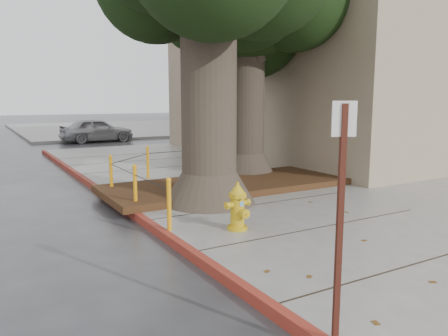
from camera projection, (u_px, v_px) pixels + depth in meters
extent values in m
plane|color=#28282B|center=(298.00, 240.00, 7.61)|extent=(140.00, 140.00, 0.00)
cube|color=slate|center=(403.00, 181.00, 12.71)|extent=(16.00, 26.00, 0.15)
cube|color=slate|center=(121.00, 128.00, 36.20)|extent=(16.00, 20.00, 0.15)
cube|color=maroon|center=(139.00, 218.00, 8.74)|extent=(0.14, 26.00, 0.16)
cube|color=black|center=(228.00, 185.00, 11.35)|extent=(6.40, 2.60, 0.16)
cube|color=gray|center=(354.00, 40.00, 19.05)|extent=(12.00, 13.00, 10.00)
cube|color=silver|center=(248.00, 75.00, 37.06)|extent=(10.00, 10.00, 9.00)
cube|color=slate|center=(265.00, 64.00, 44.93)|extent=(12.00, 14.00, 12.00)
cone|color=#4C3F33|center=(209.00, 187.00, 9.69)|extent=(2.04, 2.04, 0.70)
cylinder|color=#4C3F33|center=(209.00, 94.00, 9.37)|extent=(1.20, 1.20, 4.22)
cone|color=#4C3F33|center=(246.00, 164.00, 13.11)|extent=(1.77, 1.77, 0.70)
cylinder|color=#4C3F33|center=(247.00, 103.00, 12.83)|extent=(1.04, 1.04, 3.84)
sphere|color=black|center=(270.00, 15.00, 13.30)|extent=(3.00, 3.00, 3.00)
cylinder|color=orange|center=(169.00, 205.00, 7.60)|extent=(0.08, 0.08, 0.90)
sphere|color=orange|center=(169.00, 180.00, 7.53)|extent=(0.09, 0.09, 0.09)
cylinder|color=orange|center=(135.00, 187.00, 9.13)|extent=(0.08, 0.08, 0.90)
sphere|color=orange|center=(135.00, 166.00, 9.06)|extent=(0.09, 0.09, 0.09)
cylinder|color=orange|center=(111.00, 175.00, 10.67)|extent=(0.08, 0.08, 0.90)
sphere|color=orange|center=(110.00, 157.00, 10.60)|extent=(0.09, 0.09, 0.09)
cylinder|color=orange|center=(148.00, 163.00, 12.70)|extent=(0.08, 0.08, 0.90)
sphere|color=orange|center=(147.00, 147.00, 12.63)|extent=(0.09, 0.09, 0.09)
cylinder|color=orange|center=(211.00, 157.00, 13.96)|extent=(0.08, 0.08, 0.90)
sphere|color=orange|center=(211.00, 143.00, 13.89)|extent=(0.09, 0.09, 0.09)
cylinder|color=black|center=(150.00, 182.00, 8.32)|extent=(0.02, 1.80, 0.02)
cylinder|color=black|center=(122.00, 169.00, 9.86)|extent=(0.02, 1.80, 0.02)
cylinder|color=black|center=(131.00, 158.00, 11.64)|extent=(1.51, 1.51, 0.02)
cylinder|color=black|center=(181.00, 151.00, 13.29)|extent=(2.20, 0.22, 0.02)
cylinder|color=gold|center=(237.00, 228.00, 7.70)|extent=(0.39, 0.39, 0.07)
cylinder|color=gold|center=(237.00, 211.00, 7.66)|extent=(0.27, 0.27, 0.55)
cylinder|color=gold|center=(237.00, 195.00, 7.61)|extent=(0.36, 0.36, 0.08)
cone|color=gold|center=(237.00, 189.00, 7.60)|extent=(0.33, 0.33, 0.16)
cylinder|color=gold|center=(237.00, 184.00, 7.58)|extent=(0.07, 0.07, 0.06)
cylinder|color=gold|center=(231.00, 205.00, 7.55)|extent=(0.17, 0.12, 0.10)
cylinder|color=gold|center=(244.00, 203.00, 7.72)|extent=(0.17, 0.12, 0.10)
cylinder|color=gold|center=(242.00, 213.00, 7.55)|extent=(0.16, 0.17, 0.14)
cube|color=#5999D8|center=(242.00, 204.00, 7.54)|extent=(0.08, 0.01, 0.08)
cube|color=#471911|center=(340.00, 227.00, 3.97)|extent=(0.07, 0.07, 2.24)
cube|color=silver|center=(344.00, 119.00, 3.82)|extent=(0.21, 0.11, 0.31)
imported|color=#A1A0A5|center=(97.00, 130.00, 25.07)|extent=(4.13, 1.84, 1.38)
imported|color=maroon|center=(259.00, 126.00, 30.73)|extent=(3.65, 1.59, 1.17)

